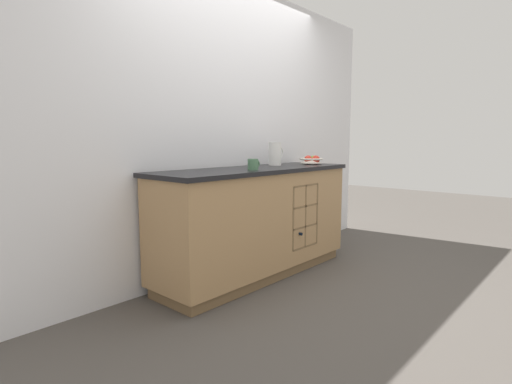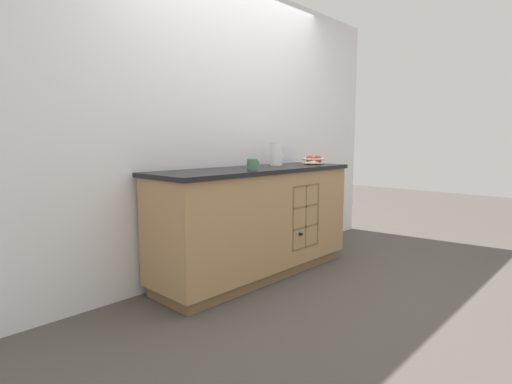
% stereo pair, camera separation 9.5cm
% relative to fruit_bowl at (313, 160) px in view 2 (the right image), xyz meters
% --- Properties ---
extents(ground_plane, '(14.00, 14.00, 0.00)m').
position_rel_fruit_bowl_xyz_m(ground_plane, '(-0.79, 0.03, -0.97)').
color(ground_plane, '#4C4742').
extents(back_wall, '(4.40, 0.06, 2.55)m').
position_rel_fruit_bowl_xyz_m(back_wall, '(-0.79, 0.38, 0.30)').
color(back_wall, white).
rests_on(back_wall, ground_plane).
extents(kitchen_island, '(1.95, 0.61, 0.93)m').
position_rel_fruit_bowl_xyz_m(kitchen_island, '(-0.79, 0.03, -0.50)').
color(kitchen_island, brown).
rests_on(kitchen_island, ground_plane).
extents(fruit_bowl, '(0.23, 0.23, 0.09)m').
position_rel_fruit_bowl_xyz_m(fruit_bowl, '(0.00, 0.00, 0.00)').
color(fruit_bowl, silver).
rests_on(fruit_bowl, kitchen_island).
extents(white_pitcher, '(0.18, 0.12, 0.22)m').
position_rel_fruit_bowl_xyz_m(white_pitcher, '(-0.41, 0.13, 0.07)').
color(white_pitcher, white).
rests_on(white_pitcher, kitchen_island).
extents(ceramic_mug, '(0.12, 0.08, 0.09)m').
position_rel_fruit_bowl_xyz_m(ceramic_mug, '(-0.98, -0.11, 0.00)').
color(ceramic_mug, '#4C7A56').
rests_on(ceramic_mug, kitchen_island).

